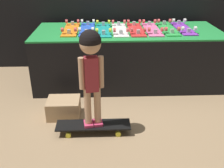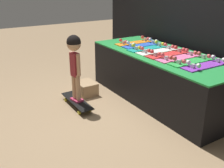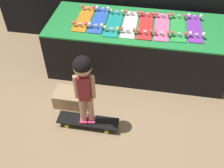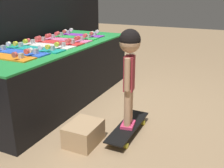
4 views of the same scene
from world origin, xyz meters
The scene contains 13 objects.
ground_plane centered at (0.00, 0.00, 0.00)m, with size 16.00×16.00×0.00m, color #9E7F5B.
display_rack centered at (0.00, 0.67, 0.37)m, with size 2.43×0.96×0.73m.
skateboard_orange_on_rack centered at (-0.74, 0.70, 0.75)m, with size 0.19×0.69×0.09m.
skateboard_blue_on_rack centered at (-0.53, 0.70, 0.75)m, with size 0.19×0.69×0.09m.
skateboard_teal_on_rack centered at (-0.32, 0.65, 0.75)m, with size 0.19×0.69×0.09m.
skateboard_white_on_rack centered at (-0.11, 0.65, 0.75)m, with size 0.19×0.69×0.09m.
skateboard_red_on_rack centered at (0.11, 0.66, 0.75)m, with size 0.19×0.69×0.09m.
skateboard_pink_on_rack centered at (0.32, 0.66, 0.75)m, with size 0.19×0.69×0.09m.
skateboard_green_on_rack centered at (0.53, 0.68, 0.75)m, with size 0.19×0.69×0.09m.
skateboard_purple_on_rack centered at (0.74, 0.70, 0.75)m, with size 0.19×0.69×0.09m.
skateboard_on_floor centered at (-0.44, -0.53, 0.07)m, with size 0.74×0.19×0.09m.
child centered at (-0.44, -0.53, 0.76)m, with size 0.23×0.19×0.96m.
storage_box centered at (-0.77, -0.22, 0.10)m, with size 0.35×0.28×0.20m.
Camera 3 is at (0.18, -2.43, 2.59)m, focal length 42.00 mm.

